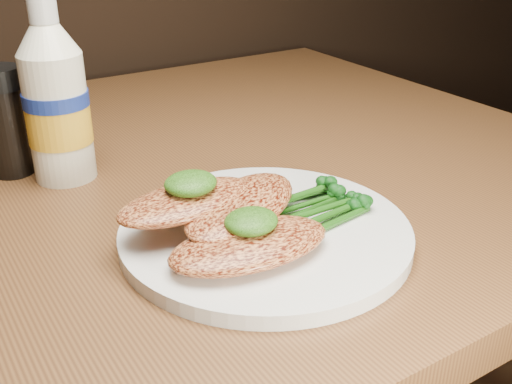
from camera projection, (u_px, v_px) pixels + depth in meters
plate at (265, 232)px, 0.55m from camera, size 0.26×0.26×0.01m
chicken_front at (250, 245)px, 0.50m from camera, size 0.15×0.09×0.02m
chicken_mid at (241, 206)px, 0.54m from camera, size 0.16×0.14×0.02m
chicken_back at (188, 201)px, 0.53m from camera, size 0.14×0.08×0.02m
pesto_front at (251, 221)px, 0.50m from camera, size 0.05×0.05×0.02m
pesto_back at (191, 183)px, 0.53m from camera, size 0.05×0.05×0.02m
broccolini_bundle at (304, 206)px, 0.56m from camera, size 0.13×0.10×0.02m
mayo_bottle at (55, 93)px, 0.63m from camera, size 0.08×0.08×0.19m
pepper_grinder at (5, 122)px, 0.66m from camera, size 0.06×0.06×0.12m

